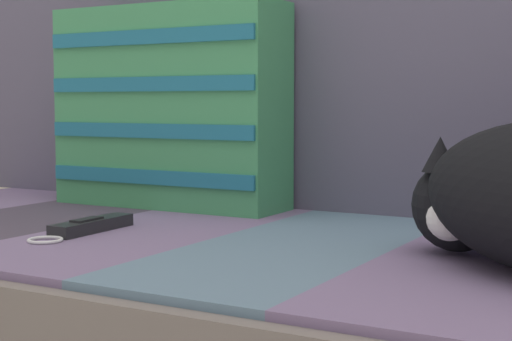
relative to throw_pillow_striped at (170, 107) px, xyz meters
The scene contains 3 objects.
sofa_backrest 0.53m from the throw_pillow_striped, 16.03° to the left, with size 2.09×0.14×0.52m.
throw_pillow_striped is the anchor object (origin of this frame).
game_remote_far 0.35m from the throw_pillow_striped, 77.16° to the right, with size 0.05×0.20×0.02m.
Camera 1 is at (0.34, -0.84, 0.59)m, focal length 55.00 mm.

